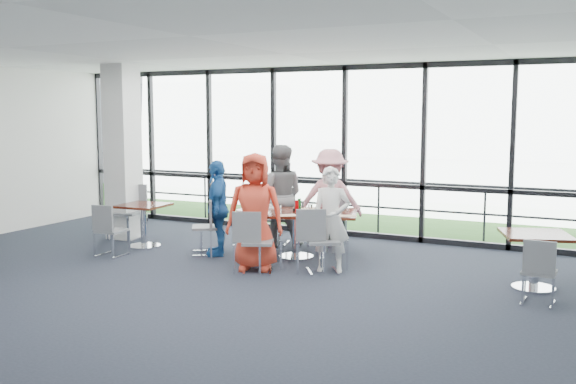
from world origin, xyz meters
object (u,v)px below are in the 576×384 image
at_px(diner_far_right, 330,198).
at_px(structural_column, 123,152).
at_px(side_table_right, 535,242).
at_px(chair_main_fr, 327,221).
at_px(chair_main_fl, 276,219).
at_px(diner_far_left, 280,196).
at_px(chair_spare_lb, 127,213).
at_px(chair_main_nl, 258,242).
at_px(chair_main_nr, 323,241).
at_px(chair_main_end, 206,227).
at_px(diner_near_left, 255,212).
at_px(chair_spare_r, 539,272).
at_px(diner_end, 218,208).
at_px(chair_spare_la, 112,231).
at_px(side_table_left, 143,212).
at_px(main_table, 296,219).
at_px(diner_near_right, 331,219).

bearing_deg(diner_far_right, structural_column, -6.68).
bearing_deg(side_table_right, chair_main_fr, 159.14).
xyz_separation_m(side_table_right, chair_main_fl, (-4.41, 1.13, -0.18)).
distance_m(diner_far_left, chair_main_fl, 0.47).
bearing_deg(chair_spare_lb, chair_main_nl, 150.70).
height_order(chair_main_nr, chair_main_end, chair_main_nr).
height_order(diner_near_left, chair_main_fl, diner_near_left).
bearing_deg(chair_spare_r, diner_far_left, 161.22).
height_order(chair_main_nl, chair_main_end, chair_main_end).
bearing_deg(chair_spare_r, diner_end, 175.21).
distance_m(chair_main_nr, chair_spare_la, 3.55).
height_order(chair_main_fr, chair_spare_lb, chair_spare_lb).
bearing_deg(diner_end, chair_spare_la, -89.39).
xyz_separation_m(chair_spare_lb, chair_spare_r, (7.20, -1.00, -0.09)).
bearing_deg(diner_near_left, side_table_left, 148.57).
xyz_separation_m(chair_main_nl, chair_spare_la, (-2.66, -0.10, -0.03)).
height_order(chair_main_fr, chair_main_end, chair_main_end).
relative_size(side_table_right, chair_spare_r, 1.33).
xyz_separation_m(main_table, chair_main_end, (-1.44, -0.44, -0.17)).
bearing_deg(chair_main_fl, chair_main_nr, 119.91).
bearing_deg(diner_far_right, diner_near_left, 58.79).
distance_m(diner_near_left, diner_far_right, 2.00).
bearing_deg(chair_main_nl, diner_far_right, 59.25).
bearing_deg(side_table_right, diner_near_right, -174.13).
bearing_deg(chair_spare_r, side_table_left, 177.16).
height_order(chair_main_nr, chair_spare_lb, chair_spare_lb).
bearing_deg(chair_spare_r, chair_main_end, 176.10).
relative_size(structural_column, chair_spare_lb, 3.27).
height_order(main_table, chair_main_fr, chair_main_fr).
xyz_separation_m(diner_far_right, chair_spare_r, (3.57, -1.99, -0.46)).
bearing_deg(main_table, side_table_right, -23.83).
distance_m(side_table_left, diner_near_left, 2.60).
bearing_deg(chair_main_end, structural_column, -136.96).
xyz_separation_m(side_table_right, chair_main_nr, (-2.86, -0.41, -0.17)).
distance_m(main_table, chair_spare_la, 3.01).
relative_size(structural_column, chair_main_nl, 3.59).
xyz_separation_m(side_table_left, chair_main_nl, (2.64, -0.71, -0.17)).
xyz_separation_m(chair_main_nr, chair_main_fr, (-0.66, 1.75, -0.02)).
height_order(main_table, chair_main_nl, chair_main_nl).
height_order(diner_near_left, chair_spare_r, diner_near_left).
xyz_separation_m(structural_column, chair_main_nl, (3.50, -1.22, -1.15)).
relative_size(structural_column, chair_main_end, 3.54).
relative_size(diner_near_left, diner_far_right, 1.02).
bearing_deg(chair_spare_lb, diner_near_right, 161.32).
height_order(diner_far_right, chair_spare_lb, diner_far_right).
xyz_separation_m(side_table_right, diner_near_left, (-3.84, -0.67, 0.24)).
height_order(diner_far_right, chair_main_nr, diner_far_right).
bearing_deg(side_table_left, chair_main_nl, -14.94).
relative_size(diner_far_right, chair_main_fl, 1.90).
relative_size(diner_near_left, diner_near_right, 1.13).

